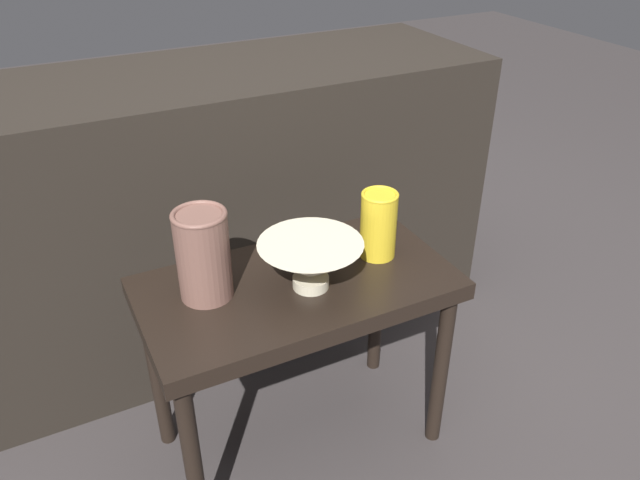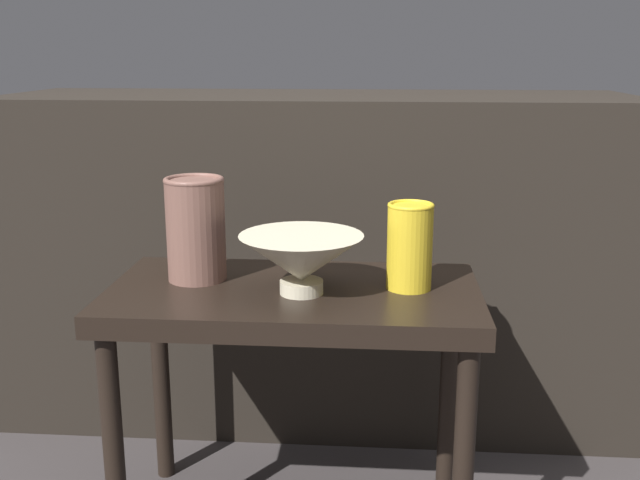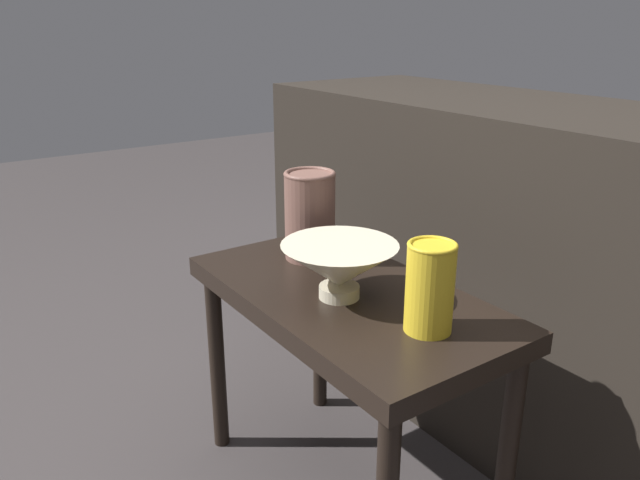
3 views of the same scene
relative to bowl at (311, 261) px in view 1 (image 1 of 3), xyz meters
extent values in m
plane|color=#383333|center=(-0.02, 0.03, -0.55)|extent=(8.00, 8.00, 0.00)
cube|color=black|center=(-0.02, 0.03, -0.08)|extent=(0.67, 0.36, 0.04)
cylinder|color=black|center=(-0.32, -0.11, -0.32)|extent=(0.04, 0.04, 0.44)
cylinder|color=black|center=(0.28, -0.11, -0.32)|extent=(0.04, 0.04, 0.44)
cylinder|color=black|center=(-0.32, 0.18, -0.32)|extent=(0.04, 0.04, 0.44)
cylinder|color=black|center=(0.28, 0.18, -0.32)|extent=(0.04, 0.04, 0.44)
cube|color=black|center=(-0.02, 0.57, -0.15)|extent=(1.51, 0.50, 0.80)
cylinder|color=beige|center=(0.00, 0.00, -0.05)|extent=(0.08, 0.08, 0.02)
cone|color=beige|center=(0.00, 0.00, 0.00)|extent=(0.22, 0.22, 0.08)
cylinder|color=brown|center=(-0.20, 0.07, 0.03)|extent=(0.11, 0.11, 0.19)
torus|color=brown|center=(-0.20, 0.07, 0.13)|extent=(0.11, 0.11, 0.01)
cylinder|color=gold|center=(0.19, 0.05, 0.01)|extent=(0.08, 0.08, 0.15)
torus|color=gold|center=(0.19, 0.05, 0.09)|extent=(0.08, 0.08, 0.01)
camera|label=1|loc=(-0.47, -0.97, 0.70)|focal=35.00mm
camera|label=2|loc=(0.13, -1.25, 0.36)|focal=42.00mm
camera|label=3|loc=(0.86, -0.64, 0.44)|focal=35.00mm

